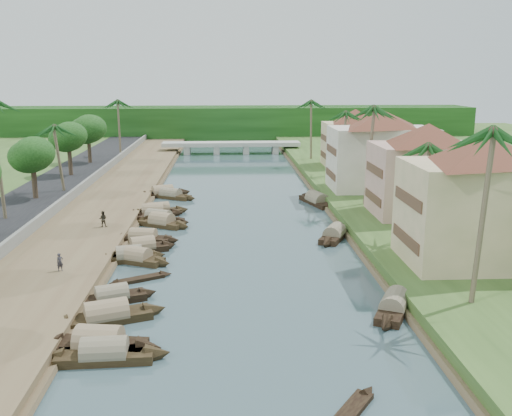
{
  "coord_description": "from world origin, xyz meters",
  "views": [
    {
      "loc": [
        -1.18,
        -44.55,
        15.84
      ],
      "look_at": [
        1.98,
        14.35,
        2.0
      ],
      "focal_mm": 40.0,
      "sensor_mm": 36.0,
      "label": 1
    }
  ],
  "objects_px": {
    "bridge": "(231,145)",
    "sampan_1": "(99,344)",
    "building_near": "(484,198)",
    "sampan_0": "(105,354)",
    "person_near": "(60,262)"
  },
  "relations": [
    {
      "from": "bridge",
      "to": "sampan_1",
      "type": "relative_size",
      "value": 3.54
    },
    {
      "from": "sampan_0",
      "to": "person_near",
      "type": "xyz_separation_m",
      "value": [
        -6.1,
        13.32,
        1.11
      ]
    },
    {
      "from": "sampan_0",
      "to": "bridge",
      "type": "bearing_deg",
      "value": 82.34
    },
    {
      "from": "bridge",
      "to": "sampan_1",
      "type": "distance_m",
      "value": 85.89
    },
    {
      "from": "sampan_0",
      "to": "person_near",
      "type": "distance_m",
      "value": 14.69
    },
    {
      "from": "sampan_1",
      "to": "person_near",
      "type": "relative_size",
      "value": 5.5
    },
    {
      "from": "building_near",
      "to": "person_near",
      "type": "distance_m",
      "value": 33.61
    },
    {
      "from": "bridge",
      "to": "sampan_0",
      "type": "relative_size",
      "value": 3.66
    },
    {
      "from": "bridge",
      "to": "person_near",
      "type": "height_order",
      "value": "bridge"
    },
    {
      "from": "building_near",
      "to": "sampan_0",
      "type": "relative_size",
      "value": 1.94
    },
    {
      "from": "bridge",
      "to": "person_near",
      "type": "relative_size",
      "value": 19.47
    },
    {
      "from": "bridge",
      "to": "person_near",
      "type": "xyz_separation_m",
      "value": [
        -14.25,
        -73.34,
        -0.2
      ]
    },
    {
      "from": "sampan_0",
      "to": "sampan_1",
      "type": "relative_size",
      "value": 0.97
    },
    {
      "from": "bridge",
      "to": "building_near",
      "type": "relative_size",
      "value": 1.89
    },
    {
      "from": "building_near",
      "to": "sampan_1",
      "type": "xyz_separation_m",
      "value": [
        -27.72,
        -11.43,
        -5.97
      ]
    }
  ]
}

